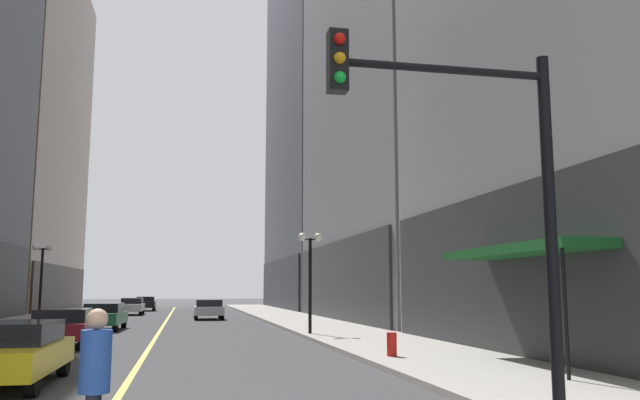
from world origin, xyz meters
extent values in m
plane|color=#38383A|center=(0.00, 35.00, 0.00)|extent=(200.00, 200.00, 0.00)
cube|color=#9E9991|center=(-8.25, 35.00, 0.07)|extent=(4.50, 78.00, 0.15)
cube|color=#9E9991|center=(8.25, 35.00, 0.07)|extent=(4.50, 78.00, 0.15)
cube|color=#E5D64C|center=(0.00, 35.00, 0.00)|extent=(0.16, 70.00, 0.01)
cube|color=#332A23|center=(-10.60, 60.00, 2.10)|extent=(0.50, 24.70, 4.21)
cube|color=#2C2C2E|center=(10.60, 11.00, 2.50)|extent=(0.50, 20.90, 5.00)
cube|color=#2C2C2E|center=(10.60, 34.50, 2.50)|extent=(0.50, 22.80, 5.00)
cube|color=#4C515B|center=(16.72, 60.00, 21.46)|extent=(12.44, 26.00, 42.93)
cube|color=black|center=(10.60, 60.00, 2.50)|extent=(0.50, 24.70, 5.00)
cube|color=#144C1E|center=(9.70, 10.00, 3.00)|extent=(1.60, 6.34, 0.24)
cylinder|color=black|center=(9.00, 6.98, 1.44)|extent=(0.08, 0.08, 2.88)
cube|color=yellow|center=(-2.42, 9.41, 0.59)|extent=(1.97, 4.33, 0.55)
cube|color=black|center=(-2.42, 9.63, 1.07)|extent=(1.72, 2.43, 0.50)
cylinder|color=black|center=(-1.58, 7.90, 0.32)|extent=(0.22, 0.64, 0.64)
cylinder|color=black|center=(-1.56, 10.92, 0.32)|extent=(0.22, 0.64, 0.64)
cube|color=maroon|center=(-3.04, 18.89, 0.59)|extent=(2.09, 4.12, 0.55)
cube|color=black|center=(-3.05, 19.09, 1.07)|extent=(1.79, 2.33, 0.50)
cylinder|color=black|center=(-2.13, 17.50, 0.32)|extent=(0.24, 0.65, 0.64)
cylinder|color=black|center=(-3.84, 17.44, 0.32)|extent=(0.24, 0.65, 0.64)
cylinder|color=black|center=(-2.24, 20.33, 0.32)|extent=(0.24, 0.65, 0.64)
cylinder|color=black|center=(-3.94, 20.27, 0.32)|extent=(0.24, 0.65, 0.64)
cube|color=#196038|center=(-2.77, 28.39, 0.59)|extent=(1.97, 4.40, 0.55)
cube|color=black|center=(-2.77, 28.60, 1.07)|extent=(1.68, 2.48, 0.50)
cylinder|color=black|center=(-2.04, 26.84, 0.32)|extent=(0.24, 0.65, 0.64)
cylinder|color=black|center=(-3.61, 26.90, 0.32)|extent=(0.24, 0.65, 0.64)
cylinder|color=black|center=(-1.93, 29.87, 0.32)|extent=(0.24, 0.65, 0.64)
cylinder|color=black|center=(-3.50, 29.93, 0.32)|extent=(0.24, 0.65, 0.64)
cube|color=#B7B7BC|center=(2.72, 39.06, 0.59)|extent=(1.93, 4.03, 0.55)
cube|color=black|center=(2.72, 38.86, 1.07)|extent=(1.70, 2.25, 0.50)
cylinder|color=black|center=(1.88, 40.47, 0.32)|extent=(0.22, 0.64, 0.64)
cylinder|color=black|center=(3.57, 40.47, 0.32)|extent=(0.22, 0.64, 0.64)
cylinder|color=black|center=(1.88, 37.65, 0.32)|extent=(0.22, 0.64, 0.64)
cylinder|color=black|center=(3.57, 37.65, 0.32)|extent=(0.22, 0.64, 0.64)
cube|color=silver|center=(-2.98, 48.07, 0.59)|extent=(1.77, 4.43, 0.55)
cube|color=black|center=(-2.98, 48.29, 1.07)|extent=(1.55, 2.48, 0.50)
cylinder|color=black|center=(-2.22, 46.53, 0.32)|extent=(0.22, 0.64, 0.64)
cylinder|color=black|center=(-3.73, 46.52, 0.32)|extent=(0.22, 0.64, 0.64)
cylinder|color=black|center=(-2.23, 49.62, 0.32)|extent=(0.22, 0.64, 0.64)
cylinder|color=black|center=(-3.74, 49.62, 0.32)|extent=(0.22, 0.64, 0.64)
cube|color=black|center=(-2.52, 57.76, 0.59)|extent=(1.88, 4.18, 0.55)
cube|color=black|center=(-2.52, 57.97, 1.07)|extent=(1.63, 2.35, 0.50)
cylinder|color=black|center=(-1.71, 56.32, 0.32)|extent=(0.23, 0.64, 0.64)
cylinder|color=black|center=(-3.28, 56.30, 0.32)|extent=(0.23, 0.64, 0.64)
cylinder|color=black|center=(-1.76, 59.23, 0.32)|extent=(0.23, 0.64, 0.64)
cylinder|color=black|center=(-3.33, 59.20, 0.32)|extent=(0.23, 0.64, 0.64)
cylinder|color=#234799|center=(0.23, 2.37, 1.21)|extent=(0.36, 0.36, 0.69)
sphere|color=tan|center=(0.23, 2.37, 1.68)|extent=(0.24, 0.24, 0.24)
cylinder|color=black|center=(6.40, 3.17, 2.75)|extent=(0.18, 0.18, 5.50)
cylinder|color=black|center=(4.80, 3.17, 5.20)|extent=(3.20, 0.12, 0.12)
cube|color=black|center=(3.20, 3.17, 5.20)|extent=(0.28, 0.24, 0.90)
sphere|color=red|center=(3.20, 3.03, 5.48)|extent=(0.17, 0.17, 0.17)
sphere|color=orange|center=(3.20, 3.03, 5.20)|extent=(0.17, 0.17, 0.17)
sphere|color=green|center=(3.20, 3.03, 4.92)|extent=(0.17, 0.17, 0.17)
cylinder|color=black|center=(-6.40, 31.35, 2.10)|extent=(0.14, 0.14, 4.20)
cylinder|color=black|center=(-6.40, 31.35, 4.15)|extent=(0.80, 0.06, 0.06)
sphere|color=white|center=(-6.75, 31.35, 4.25)|extent=(0.36, 0.36, 0.36)
sphere|color=white|center=(-6.05, 31.35, 4.25)|extent=(0.36, 0.36, 0.36)
cylinder|color=black|center=(6.40, 21.86, 2.10)|extent=(0.14, 0.14, 4.20)
cylinder|color=black|center=(6.40, 21.86, 4.15)|extent=(0.80, 0.06, 0.06)
sphere|color=white|center=(6.05, 21.86, 4.25)|extent=(0.36, 0.36, 0.36)
sphere|color=white|center=(6.75, 21.86, 4.25)|extent=(0.36, 0.36, 0.36)
cylinder|color=red|center=(6.90, 12.27, 0.40)|extent=(0.28, 0.28, 0.80)
camera|label=1|loc=(1.19, -5.26, 2.01)|focal=35.87mm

